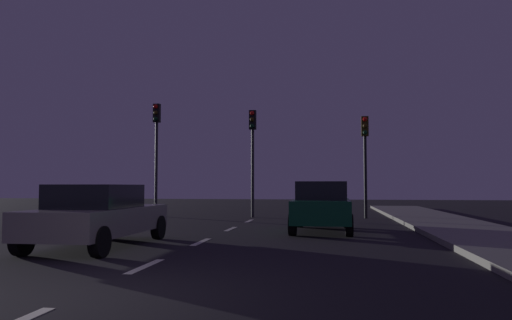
{
  "coord_description": "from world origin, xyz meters",
  "views": [
    {
      "loc": [
        3.28,
        -5.71,
        1.44
      ],
      "look_at": [
        0.28,
        14.0,
        2.53
      ],
      "focal_mm": 33.62,
      "sensor_mm": 36.0,
      "label": 1
    }
  ],
  "objects_px": {
    "traffic_signal_center": "(253,142)",
    "car_stopped_ahead": "(322,206)",
    "traffic_signal_left": "(156,138)",
    "car_adjacent_lane": "(99,215)",
    "traffic_signal_right": "(365,146)"
  },
  "relations": [
    {
      "from": "traffic_signal_right",
      "to": "car_stopped_ahead",
      "type": "relative_size",
      "value": 1.13
    },
    {
      "from": "traffic_signal_left",
      "to": "traffic_signal_center",
      "type": "xyz_separation_m",
      "value": [
        4.7,
        -0.0,
        -0.27
      ]
    },
    {
      "from": "traffic_signal_center",
      "to": "car_adjacent_lane",
      "type": "relative_size",
      "value": 1.09
    },
    {
      "from": "traffic_signal_left",
      "to": "traffic_signal_right",
      "type": "bearing_deg",
      "value": -0.01
    },
    {
      "from": "car_adjacent_lane",
      "to": "traffic_signal_right",
      "type": "bearing_deg",
      "value": 57.67
    },
    {
      "from": "traffic_signal_center",
      "to": "car_stopped_ahead",
      "type": "bearing_deg",
      "value": -63.3
    },
    {
      "from": "traffic_signal_left",
      "to": "car_stopped_ahead",
      "type": "height_order",
      "value": "traffic_signal_left"
    },
    {
      "from": "traffic_signal_left",
      "to": "traffic_signal_center",
      "type": "bearing_deg",
      "value": -0.01
    },
    {
      "from": "traffic_signal_left",
      "to": "car_stopped_ahead",
      "type": "distance_m",
      "value": 10.74
    },
    {
      "from": "traffic_signal_right",
      "to": "car_stopped_ahead",
      "type": "bearing_deg",
      "value": -105.83
    },
    {
      "from": "traffic_signal_left",
      "to": "traffic_signal_center",
      "type": "distance_m",
      "value": 4.71
    },
    {
      "from": "traffic_signal_left",
      "to": "car_stopped_ahead",
      "type": "relative_size",
      "value": 1.34
    },
    {
      "from": "traffic_signal_left",
      "to": "car_adjacent_lane",
      "type": "height_order",
      "value": "traffic_signal_left"
    },
    {
      "from": "traffic_signal_center",
      "to": "traffic_signal_right",
      "type": "height_order",
      "value": "traffic_signal_center"
    },
    {
      "from": "traffic_signal_center",
      "to": "car_stopped_ahead",
      "type": "distance_m",
      "value": 7.8
    }
  ]
}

